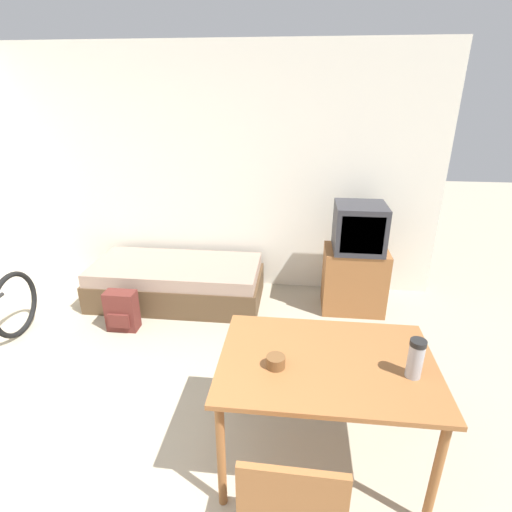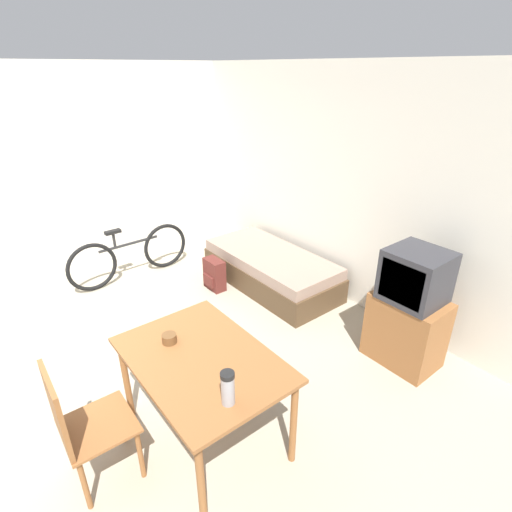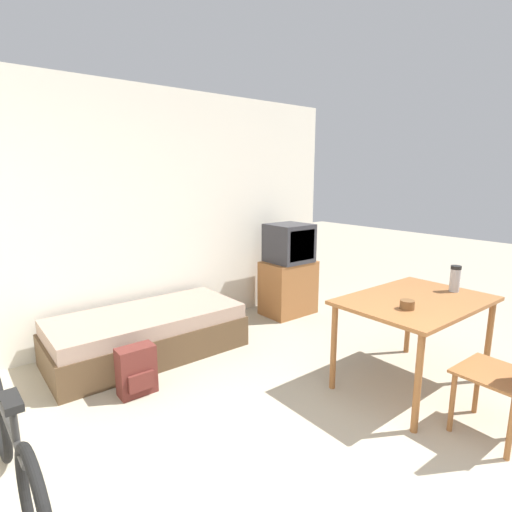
% 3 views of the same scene
% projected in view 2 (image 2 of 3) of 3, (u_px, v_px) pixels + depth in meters
% --- Properties ---
extents(ground_plane, '(20.00, 20.00, 0.00)m').
position_uv_depth(ground_plane, '(19.00, 400.00, 3.47)').
color(ground_plane, '#9E937F').
extents(wall_back, '(5.36, 0.06, 2.70)m').
position_uv_depth(wall_back, '(316.00, 181.00, 4.91)').
color(wall_back, silver).
rests_on(wall_back, ground_plane).
extents(wall_left, '(0.06, 4.55, 2.70)m').
position_uv_depth(wall_left, '(106.00, 169.00, 5.45)').
color(wall_left, silver).
rests_on(wall_left, ground_plane).
extents(daybed, '(1.87, 0.87, 0.45)m').
position_uv_depth(daybed, '(271.00, 269.00, 5.22)').
color(daybed, '#4C3823').
rests_on(daybed, ground_plane).
extents(tv, '(0.65, 0.49, 1.17)m').
position_uv_depth(tv, '(409.00, 311.00, 3.72)').
color(tv, brown).
rests_on(tv, ground_plane).
extents(dining_table, '(1.26, 0.87, 0.77)m').
position_uv_depth(dining_table, '(202.00, 367.00, 2.84)').
color(dining_table, brown).
rests_on(dining_table, ground_plane).
extents(wooden_chair, '(0.46, 0.46, 0.98)m').
position_uv_depth(wooden_chair, '(79.00, 423.00, 2.57)').
color(wooden_chair, brown).
rests_on(wooden_chair, ground_plane).
extents(bicycle, '(0.10, 1.68, 0.74)m').
position_uv_depth(bicycle, '(130.00, 255.00, 5.35)').
color(bicycle, black).
rests_on(bicycle, ground_plane).
extents(thermos_flask, '(0.09, 0.09, 0.23)m').
position_uv_depth(thermos_flask, '(228.00, 387.00, 2.38)').
color(thermos_flask, '#99999E').
rests_on(thermos_flask, dining_table).
extents(mate_bowl, '(0.11, 0.11, 0.07)m').
position_uv_depth(mate_bowl, '(169.00, 339.00, 2.95)').
color(mate_bowl, brown).
rests_on(mate_bowl, dining_table).
extents(backpack, '(0.30, 0.19, 0.41)m').
position_uv_depth(backpack, '(214.00, 275.00, 5.13)').
color(backpack, '#56231E').
rests_on(backpack, ground_plane).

